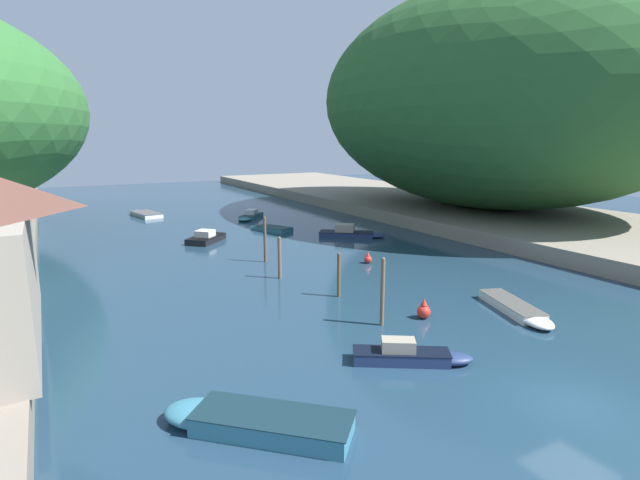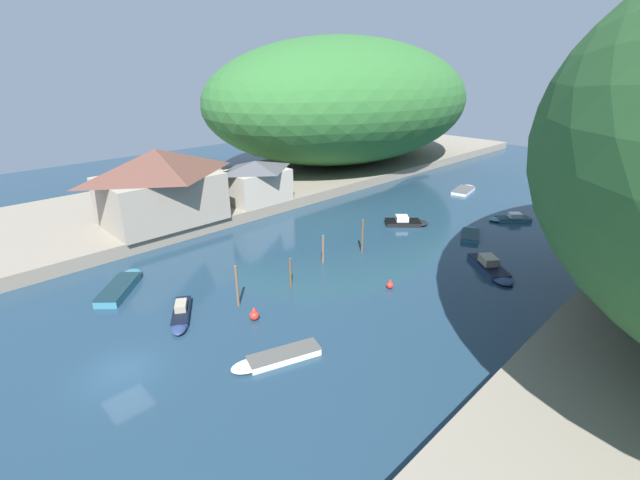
# 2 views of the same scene
# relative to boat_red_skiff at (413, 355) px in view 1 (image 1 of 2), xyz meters

# --- Properties ---
(water_surface) EXTENTS (130.00, 130.00, 0.00)m
(water_surface) POSITION_rel_boat_red_skiff_xyz_m (2.79, 24.66, -0.32)
(water_surface) COLOR #1E384C
(water_surface) RESTS_ON ground
(right_bank) EXTENTS (22.00, 120.00, 1.29)m
(right_bank) POSITION_rel_boat_red_skiff_xyz_m (30.17, 24.66, 0.32)
(right_bank) COLOR gray
(right_bank) RESTS_ON ground
(hillside_right) EXTENTS (33.03, 46.24, 23.94)m
(hillside_right) POSITION_rel_boat_red_skiff_xyz_m (31.27, 25.11, 12.94)
(hillside_right) COLOR #285628
(hillside_right) RESTS_ON right_bank
(boat_red_skiff) EXTENTS (4.73, 3.56, 1.01)m
(boat_red_skiff) POSITION_rel_boat_red_skiff_xyz_m (0.00, 0.00, 0.00)
(boat_red_skiff) COLOR navy
(boat_red_skiff) RESTS_ON water_surface
(boat_mid_channel) EXTENTS (4.82, 4.86, 1.07)m
(boat_mid_channel) POSITION_rel_boat_red_skiff_xyz_m (-0.16, 28.17, 0.02)
(boat_mid_channel) COLOR black
(boat_mid_channel) RESTS_ON water_surface
(boat_small_dinghy) EXTENTS (3.63, 4.94, 0.43)m
(boat_small_dinghy) POSITION_rel_boat_red_skiff_xyz_m (6.59, 30.33, -0.11)
(boat_small_dinghy) COLOR teal
(boat_small_dinghy) RESTS_ON water_surface
(boat_yellow_tender) EXTENTS (5.73, 5.54, 0.65)m
(boat_yellow_tender) POSITION_rel_boat_red_skiff_xyz_m (-7.61, -1.27, -0.00)
(boat_yellow_tender) COLOR teal
(boat_yellow_tender) RESTS_ON water_surface
(boat_white_cruiser) EXTENTS (5.96, 5.18, 1.15)m
(boat_white_cruiser) POSITION_rel_boat_red_skiff_xyz_m (12.14, 23.60, 0.02)
(boat_white_cruiser) COLOR navy
(boat_white_cruiser) RESTS_ON water_surface
(boat_moored_right) EXTENTS (4.35, 4.56, 0.99)m
(boat_moored_right) POSITION_rel_boat_red_skiff_xyz_m (7.53, 37.94, -0.02)
(boat_moored_right) COLOR teal
(boat_moored_right) RESTS_ON water_surface
(boat_near_quay) EXTENTS (3.25, 6.09, 0.50)m
(boat_near_quay) POSITION_rel_boat_red_skiff_xyz_m (-2.59, 46.02, -0.08)
(boat_near_quay) COLOR white
(boat_near_quay) RESTS_ON water_surface
(boat_navy_launch) EXTENTS (3.13, 5.84, 0.49)m
(boat_navy_launch) POSITION_rel_boat_red_skiff_xyz_m (8.50, 1.80, -0.08)
(boat_navy_launch) COLOR silver
(boat_navy_launch) RESTS_ON water_surface
(mooring_post_nearest) EXTENTS (0.21, 0.21, 3.44)m
(mooring_post_nearest) POSITION_rel_boat_red_skiff_xyz_m (1.35, 4.04, 1.41)
(mooring_post_nearest) COLOR brown
(mooring_post_nearest) RESTS_ON water_surface
(mooring_post_second) EXTENTS (0.21, 0.21, 2.63)m
(mooring_post_second) POSITION_rel_boat_red_skiff_xyz_m (1.81, 8.91, 1.00)
(mooring_post_second) COLOR brown
(mooring_post_second) RESTS_ON water_surface
(mooring_post_middle) EXTENTS (0.24, 0.24, 2.80)m
(mooring_post_middle) POSITION_rel_boat_red_skiff_xyz_m (0.40, 14.05, 1.08)
(mooring_post_middle) COLOR brown
(mooring_post_middle) RESTS_ON water_surface
(mooring_post_fourth) EXTENTS (0.22, 0.22, 3.41)m
(mooring_post_fourth) POSITION_rel_boat_red_skiff_xyz_m (1.28, 18.57, 1.39)
(mooring_post_fourth) COLOR brown
(mooring_post_fourth) RESTS_ON water_surface
(channel_buoy_near) EXTENTS (0.70, 0.70, 1.05)m
(channel_buoy_near) POSITION_rel_boat_red_skiff_xyz_m (3.78, 3.77, 0.09)
(channel_buoy_near) COLOR red
(channel_buoy_near) RESTS_ON water_surface
(channel_buoy_far) EXTENTS (0.58, 0.58, 0.87)m
(channel_buoy_far) POSITION_rel_boat_red_skiff_xyz_m (7.73, 14.58, 0.01)
(channel_buoy_far) COLOR red
(channel_buoy_far) RESTS_ON water_surface
(person_on_quay) EXTENTS (0.30, 0.42, 1.69)m
(person_on_quay) POSITION_rel_boat_red_skiff_xyz_m (-14.26, 5.84, 1.94)
(person_on_quay) COLOR #282D3D
(person_on_quay) RESTS_ON left_bank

